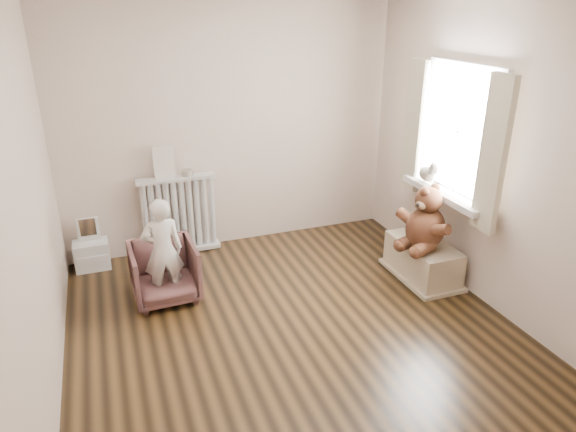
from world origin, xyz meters
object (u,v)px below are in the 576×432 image
object	(u,v)px
toy_vanity	(90,243)
plush_cat	(429,172)
armchair	(165,272)
child	(163,251)
teddy_bear	(427,218)
toy_bench	(423,258)
radiator	(180,220)

from	to	relation	value
toy_vanity	plush_cat	size ratio (longest dim) A/B	2.00
toy_vanity	armchair	world-z (taller)	toy_vanity
child	teddy_bear	bearing A→B (deg)	166.23
teddy_bear	toy_bench	bearing A→B (deg)	30.83
toy_vanity	child	bearing A→B (deg)	-55.56
armchair	toy_bench	xyz separation A→B (m)	(2.44, -0.47, -0.07)
plush_cat	child	bearing A→B (deg)	175.77
radiator	armchair	distance (m)	0.95
toy_vanity	toy_bench	distance (m)	3.35
child	toy_bench	bearing A→B (deg)	168.10
teddy_bear	armchair	bearing A→B (deg)	148.35
child	plush_cat	bearing A→B (deg)	174.06
armchair	plush_cat	bearing A→B (deg)	-7.04
child	toy_bench	world-z (taller)	child
toy_vanity	child	world-z (taller)	child
toy_bench	armchair	bearing A→B (deg)	169.12
armchair	teddy_bear	xyz separation A→B (m)	(2.38, -0.54, 0.40)
radiator	plush_cat	bearing A→B (deg)	-25.95
radiator	toy_vanity	xyz separation A→B (m)	(-0.92, -0.03, -0.11)
toy_bench	plush_cat	bearing A→B (deg)	60.64
child	plush_cat	xyz separation A→B (m)	(2.58, -0.17, 0.49)
toy_bench	teddy_bear	distance (m)	0.48
armchair	plush_cat	distance (m)	2.69
teddy_bear	child	bearing A→B (deg)	149.50
child	teddy_bear	xyz separation A→B (m)	(2.38, -0.49, 0.16)
radiator	plush_cat	size ratio (longest dim) A/B	3.26
toy_vanity	toy_bench	world-z (taller)	toy_vanity
teddy_bear	plush_cat	xyz separation A→B (m)	(0.20, 0.32, 0.33)
child	teddy_bear	distance (m)	2.44
toy_vanity	armchair	xyz separation A→B (m)	(0.63, -0.86, -0.01)
radiator	toy_vanity	distance (m)	0.93
radiator	teddy_bear	distance (m)	2.55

